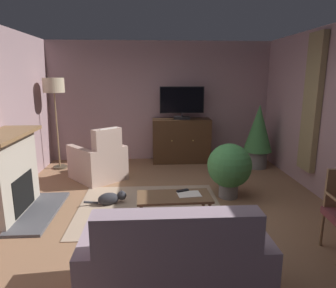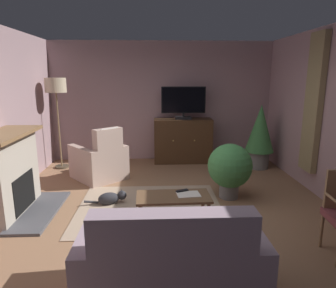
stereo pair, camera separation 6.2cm
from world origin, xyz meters
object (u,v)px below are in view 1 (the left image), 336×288
(floor_lamp, at_px, (54,91))
(television, at_px, (182,102))
(folded_newspaper, at_px, (189,194))
(cat, at_px, (111,198))
(sofa_floral, at_px, (175,266))
(fireplace, at_px, (7,177))
(coffee_table, at_px, (174,200))
(tv_remote, at_px, (183,191))
(potted_plant_tall_palm_by_window, at_px, (258,133))
(tv_cabinet, at_px, (181,141))
(potted_plant_small_fern_corner, at_px, (229,167))
(armchair_beside_cabinet, at_px, (99,162))

(floor_lamp, bearing_deg, television, 6.32)
(folded_newspaper, xyz_separation_m, cat, (-1.12, 0.72, -0.33))
(television, bearing_deg, sofa_floral, -96.60)
(television, bearing_deg, folded_newspaper, -93.95)
(fireplace, relative_size, sofa_floral, 0.89)
(coffee_table, relative_size, folded_newspaper, 3.26)
(tv_remote, bearing_deg, sofa_floral, 58.45)
(television, xyz_separation_m, sofa_floral, (-0.51, -4.39, -1.06))
(sofa_floral, bearing_deg, potted_plant_tall_palm_by_window, 61.59)
(fireplace, bearing_deg, coffee_table, -12.22)
(tv_cabinet, relative_size, potted_plant_small_fern_corner, 1.46)
(coffee_table, height_order, floor_lamp, floor_lamp)
(tv_remote, distance_m, floor_lamp, 3.74)
(tv_remote, bearing_deg, floor_lamp, -70.33)
(folded_newspaper, bearing_deg, coffee_table, -176.48)
(tv_cabinet, relative_size, folded_newspaper, 4.37)
(tv_remote, relative_size, armchair_beside_cabinet, 0.14)
(tv_cabinet, distance_m, sofa_floral, 4.47)
(coffee_table, bearing_deg, fireplace, 167.78)
(cat, bearing_deg, floor_lamp, 123.96)
(potted_plant_tall_palm_by_window, height_order, floor_lamp, floor_lamp)
(fireplace, xyz_separation_m, floor_lamp, (0.05, 2.25, 1.08))
(coffee_table, xyz_separation_m, cat, (-0.93, 0.75, -0.28))
(sofa_floral, distance_m, floor_lamp, 4.82)
(coffee_table, xyz_separation_m, potted_plant_tall_palm_by_window, (2.00, 2.55, 0.39))
(fireplace, relative_size, coffee_table, 1.44)
(television, relative_size, coffee_table, 1.01)
(tv_remote, height_order, potted_plant_small_fern_corner, potted_plant_small_fern_corner)
(fireplace, height_order, cat, fireplace)
(coffee_table, xyz_separation_m, floor_lamp, (-2.27, 2.75, 1.27))
(cat, bearing_deg, television, 59.83)
(fireplace, xyz_separation_m, coffee_table, (2.32, -0.50, -0.19))
(armchair_beside_cabinet, distance_m, floor_lamp, 1.81)
(potted_plant_tall_palm_by_window, bearing_deg, tv_cabinet, 160.87)
(fireplace, xyz_separation_m, potted_plant_tall_palm_by_window, (4.33, 2.04, 0.19))
(potted_plant_small_fern_corner, bearing_deg, floor_lamp, 150.86)
(floor_lamp, bearing_deg, folded_newspaper, -47.73)
(potted_plant_small_fern_corner, relative_size, cat, 1.39)
(tv_remote, xyz_separation_m, folded_newspaper, (0.07, -0.11, -0.01))
(tv_remote, bearing_deg, cat, -53.15)
(sofa_floral, xyz_separation_m, armchair_beside_cabinet, (-1.20, 3.32, 0.00))
(sofa_floral, relative_size, armchair_beside_cabinet, 1.29)
(tv_cabinet, height_order, armchair_beside_cabinet, armchair_beside_cabinet)
(floor_lamp, bearing_deg, tv_cabinet, 7.44)
(potted_plant_tall_palm_by_window, bearing_deg, tv_remote, -127.95)
(television, bearing_deg, potted_plant_tall_palm_by_window, -17.41)
(coffee_table, bearing_deg, potted_plant_tall_palm_by_window, 51.82)
(sofa_floral, bearing_deg, floor_lamp, 117.93)
(folded_newspaper, bearing_deg, floor_lamp, 126.32)
(sofa_floral, bearing_deg, armchair_beside_cabinet, 109.82)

